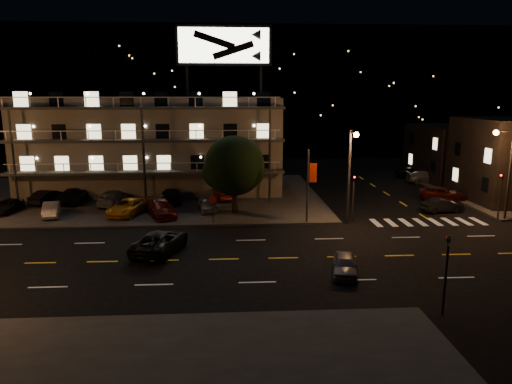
{
  "coord_description": "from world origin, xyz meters",
  "views": [
    {
      "loc": [
        -1.55,
        -29.0,
        10.68
      ],
      "look_at": [
        0.62,
        8.0,
        2.89
      ],
      "focal_mm": 32.0,
      "sensor_mm": 36.0,
      "label": 1
    }
  ],
  "objects": [
    {
      "name": "banner_north",
      "position": [
        5.09,
        8.4,
        3.43
      ],
      "size": [
        0.83,
        0.16,
        6.4
      ],
      "color": "#2D2D30",
      "rests_on": "ground"
    },
    {
      "name": "road_car_east",
      "position": [
        5.42,
        -3.03,
        0.61
      ],
      "size": [
        2.21,
        3.82,
        1.22
      ],
      "primitive_type": "imported",
      "rotation": [
        0.0,
        0.0,
        -0.23
      ],
      "color": "gray",
      "rests_on": "ground"
    },
    {
      "name": "side_car_3",
      "position": [
        22.96,
        30.12,
        0.73
      ],
      "size": [
        4.33,
        1.85,
        1.46
      ],
      "primitive_type": "imported",
      "rotation": [
        0.0,
        0.0,
        1.54
      ],
      "color": "black",
      "rests_on": "ground"
    },
    {
      "name": "signal_nw",
      "position": [
        9.0,
        8.5,
        2.57
      ],
      "size": [
        0.2,
        0.27,
        4.6
      ],
      "color": "#2D2D30",
      "rests_on": "ground"
    },
    {
      "name": "side_car_2",
      "position": [
        23.23,
        25.91,
        0.75
      ],
      "size": [
        5.37,
        2.59,
        1.51
      ],
      "primitive_type": "imported",
      "rotation": [
        0.0,
        0.0,
        1.48
      ],
      "color": "gray",
      "rests_on": "ground"
    },
    {
      "name": "signal_sw",
      "position": [
        9.0,
        -8.5,
        2.57
      ],
      "size": [
        0.2,
        0.27,
        4.6
      ],
      "color": "#2D2D30",
      "rests_on": "ground"
    },
    {
      "name": "lot_car_0",
      "position": [
        -22.04,
        13.09,
        0.79
      ],
      "size": [
        2.0,
        3.95,
        1.29
      ],
      "primitive_type": "imported",
      "rotation": [
        0.0,
        0.0,
        -0.13
      ],
      "color": "black",
      "rests_on": "curb_nw"
    },
    {
      "name": "lot_car_1",
      "position": [
        -17.51,
        11.52,
        0.77
      ],
      "size": [
        2.28,
        3.99,
        1.24
      ],
      "primitive_type": "imported",
      "rotation": [
        0.0,
        0.0,
        0.27
      ],
      "color": "gray",
      "rests_on": "curb_nw"
    },
    {
      "name": "lot_car_3",
      "position": [
        -7.73,
        11.11,
        0.86
      ],
      "size": [
        3.65,
        5.3,
        1.42
      ],
      "primitive_type": "imported",
      "rotation": [
        0.0,
        0.0,
        0.37
      ],
      "color": "#52110B",
      "rests_on": "curb_nw"
    },
    {
      "name": "road_car_west",
      "position": [
        -6.44,
        1.72,
        0.77
      ],
      "size": [
        3.95,
        6.02,
        1.54
      ],
      "primitive_type": "imported",
      "rotation": [
        0.0,
        0.0,
        2.87
      ],
      "color": "black",
      "rests_on": "ground"
    },
    {
      "name": "tree",
      "position": [
        -1.16,
        11.81,
        4.38
      ],
      "size": [
        5.66,
        5.45,
        7.13
      ],
      "color": "black",
      "rests_on": "curb_nw"
    },
    {
      "name": "signal_ne",
      "position": [
        22.0,
        8.5,
        2.57
      ],
      "size": [
        0.27,
        0.2,
        4.6
      ],
      "color": "#2D2D30",
      "rests_on": "ground"
    },
    {
      "name": "lot_car_6",
      "position": [
        -17.29,
        17.17,
        0.89
      ],
      "size": [
        2.84,
        5.48,
        1.48
      ],
      "primitive_type": "imported",
      "rotation": [
        0.0,
        0.0,
        3.22
      ],
      "color": "black",
      "rests_on": "curb_nw"
    },
    {
      "name": "lot_car_8",
      "position": [
        -7.45,
        16.46,
        0.92
      ],
      "size": [
        2.69,
        4.8,
        1.54
      ],
      "primitive_type": "imported",
      "rotation": [
        0.0,
        0.0,
        3.34
      ],
      "color": "black",
      "rests_on": "curb_nw"
    },
    {
      "name": "side_car_1",
      "position": [
        20.89,
        16.78,
        0.65
      ],
      "size": [
        5.16,
        3.64,
        1.31
      ],
      "primitive_type": "imported",
      "rotation": [
        0.0,
        0.0,
        1.22
      ],
      "color": "#52110B",
      "rests_on": "ground"
    },
    {
      "name": "lot_car_7",
      "position": [
        -13.0,
        15.65,
        0.89
      ],
      "size": [
        2.71,
        5.3,
        1.47
      ],
      "primitive_type": "imported",
      "rotation": [
        0.0,
        0.0,
        3.01
      ],
      "color": "gray",
      "rests_on": "curb_nw"
    },
    {
      "name": "lot_car_9",
      "position": [
        -2.41,
        17.5,
        0.85
      ],
      "size": [
        2.64,
        4.49,
        1.4
      ],
      "primitive_type": "imported",
      "rotation": [
        0.0,
        0.0,
        3.43
      ],
      "color": "#52110B",
      "rests_on": "curb_nw"
    },
    {
      "name": "side_car_0",
      "position": [
        18.34,
        11.52,
        0.65
      ],
      "size": [
        4.09,
        1.94,
        1.29
      ],
      "primitive_type": "imported",
      "rotation": [
        0.0,
        0.0,
        1.72
      ],
      "color": "black",
      "rests_on": "ground"
    },
    {
      "name": "hill_backdrop",
      "position": [
        -5.94,
        68.78,
        11.55
      ],
      "size": [
        120.0,
        25.0,
        24.0
      ],
      "color": "black",
      "rests_on": "ground"
    },
    {
      "name": "curb_ne",
      "position": [
        30.0,
        20.0,
        0.07
      ],
      "size": [
        16.0,
        24.0,
        0.15
      ],
      "primitive_type": "cube",
      "color": "#353533",
      "rests_on": "ground"
    },
    {
      "name": "streetlight_ne",
      "position": [
        22.14,
        8.3,
        4.96
      ],
      "size": [
        1.92,
        0.44,
        8.0
      ],
      "color": "#2D2D30",
      "rests_on": "ground"
    },
    {
      "name": "streetlight_nc",
      "position": [
        8.5,
        7.94,
        4.96
      ],
      "size": [
        0.44,
        1.92,
        8.0
      ],
      "color": "#2D2D30",
      "rests_on": "ground"
    },
    {
      "name": "side_bldg_back",
      "position": [
        29.99,
        28.0,
        3.5
      ],
      "size": [
        14.06,
        12.0,
        7.0
      ],
      "color": "black",
      "rests_on": "ground"
    },
    {
      "name": "ground",
      "position": [
        0.0,
        0.0,
        0.0
      ],
      "size": [
        140.0,
        140.0,
        0.0
      ],
      "primitive_type": "plane",
      "color": "black",
      "rests_on": "ground"
    },
    {
      "name": "stop_sign",
      "position": [
        -3.0,
        8.57,
        1.71
      ],
      "size": [
        0.91,
        0.11,
        2.61
      ],
      "color": "#2D2D30",
      "rests_on": "ground"
    },
    {
      "name": "curb_nw",
      "position": [
        -14.0,
        20.0,
        0.07
      ],
      "size": [
        44.0,
        24.0,
        0.15
      ],
      "primitive_type": "cube",
      "color": "#353533",
      "rests_on": "ground"
    },
    {
      "name": "lot_car_5",
      "position": [
        -19.59,
        16.52,
        0.87
      ],
      "size": [
        2.81,
        4.61,
        1.43
      ],
      "primitive_type": "imported",
      "rotation": [
        0.0,
        0.0,
        2.82
      ],
      "color": "black",
      "rests_on": "curb_nw"
    },
    {
      "name": "motel",
      "position": [
        -9.94,
        23.88,
        5.34
      ],
      "size": [
        28.0,
        13.8,
        18.1
      ],
      "color": "gray",
      "rests_on": "ground"
    },
    {
      "name": "lot_car_4",
      "position": [
        -3.67,
        12.66,
        0.78
      ],
      "size": [
        2.12,
        3.9,
        1.26
      ],
      "primitive_type": "imported",
      "rotation": [
        0.0,
        0.0,
        0.18
      ],
      "color": "gray",
      "rests_on": "curb_nw"
    },
    {
      "name": "lot_car_2",
      "position": [
        -10.8,
        11.84,
        0.84
      ],
      "size": [
        3.78,
        5.46,
        1.39
      ],
      "primitive_type": "imported",
      "rotation": [
        0.0,
        0.0,
        -0.33
      ],
      "color": "orange",
      "rests_on": "curb_nw"
    }
  ]
}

